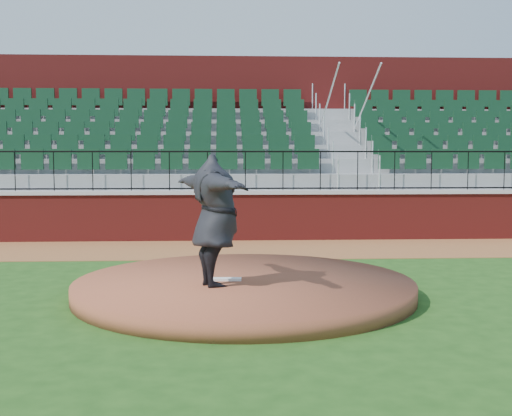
{
  "coord_description": "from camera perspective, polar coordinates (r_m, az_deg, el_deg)",
  "views": [
    {
      "loc": [
        -0.57,
        -9.91,
        2.26
      ],
      "look_at": [
        0.0,
        1.5,
        1.3
      ],
      "focal_mm": 45.94,
      "sensor_mm": 36.0,
      "label": 1
    }
  ],
  "objects": [
    {
      "name": "ground",
      "position": [
        10.18,
        0.43,
        -8.03
      ],
      "size": [
        90.0,
        90.0,
        0.0
      ],
      "primitive_type": "plane",
      "color": "#1D4614",
      "rests_on": "ground"
    },
    {
      "name": "warning_track",
      "position": [
        15.48,
        -0.72,
        -3.57
      ],
      "size": [
        34.0,
        3.2,
        0.01
      ],
      "primitive_type": "cube",
      "color": "brown",
      "rests_on": "ground"
    },
    {
      "name": "field_wall",
      "position": [
        17.0,
        -0.93,
        -0.8
      ],
      "size": [
        34.0,
        0.35,
        1.2
      ],
      "primitive_type": "cube",
      "color": "maroon",
      "rests_on": "ground"
    },
    {
      "name": "wall_cap",
      "position": [
        16.95,
        -0.93,
        1.38
      ],
      "size": [
        34.0,
        0.45,
        0.1
      ],
      "primitive_type": "cube",
      "color": "#B7B7B7",
      "rests_on": "field_wall"
    },
    {
      "name": "wall_railing",
      "position": [
        16.92,
        -0.93,
        3.24
      ],
      "size": [
        34.0,
        0.05,
        1.0
      ],
      "primitive_type": null,
      "color": "black",
      "rests_on": "wall_cap"
    },
    {
      "name": "seating_stands",
      "position": [
        19.64,
        -1.21,
        4.92
      ],
      "size": [
        34.0,
        5.1,
        4.6
      ],
      "primitive_type": null,
      "color": "gray",
      "rests_on": "ground"
    },
    {
      "name": "concourse_wall",
      "position": [
        22.44,
        -1.42,
        6.05
      ],
      "size": [
        34.0,
        0.5,
        5.5
      ],
      "primitive_type": "cube",
      "color": "maroon",
      "rests_on": "ground"
    },
    {
      "name": "pitchers_mound",
      "position": [
        10.48,
        -1.03,
        -6.95
      ],
      "size": [
        5.38,
        5.38,
        0.25
      ],
      "primitive_type": "cylinder",
      "color": "brown",
      "rests_on": "ground"
    },
    {
      "name": "pitching_rubber",
      "position": [
        10.42,
        -2.89,
        -6.21
      ],
      "size": [
        0.59,
        0.17,
        0.04
      ],
      "primitive_type": "cube",
      "rotation": [
        0.0,
        0.0,
        -0.04
      ],
      "color": "white",
      "rests_on": "pitchers_mound"
    },
    {
      "name": "pitcher",
      "position": [
        9.85,
        -3.62,
        -1.1
      ],
      "size": [
        1.56,
        2.52,
        2.0
      ],
      "primitive_type": "imported",
      "rotation": [
        0.0,
        0.0,
        1.97
      ],
      "color": "black",
      "rests_on": "pitchers_mound"
    }
  ]
}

